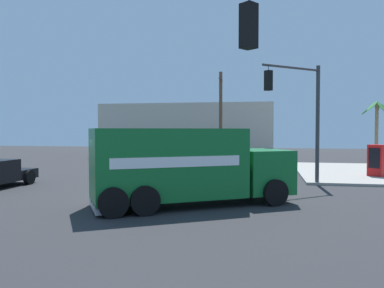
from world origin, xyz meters
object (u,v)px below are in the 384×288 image
palm_tree_far (377,123)px  vending_machine_red (377,160)px  traffic_light_primary (370,62)px  utility_pole (221,115)px  traffic_light_secondary (302,106)px  delivery_truck (186,166)px

palm_tree_far → vending_machine_red: bearing=-104.1°
traffic_light_primary → utility_pole: bearing=101.6°
palm_tree_far → utility_pole: 12.96m
traffic_light_secondary → utility_pole: (-5.87, 15.12, 0.15)m
traffic_light_secondary → utility_pole: bearing=111.2°
palm_tree_far → traffic_light_primary: bearing=-104.8°
traffic_light_primary → traffic_light_secondary: 13.39m
traffic_light_primary → traffic_light_secondary: size_ratio=1.00×
delivery_truck → vending_machine_red: bearing=47.3°
delivery_truck → palm_tree_far: palm_tree_far is taller
traffic_light_secondary → vending_machine_red: 6.98m
utility_pole → delivery_truck: bearing=-86.8°
traffic_light_secondary → traffic_light_primary: bearing=-90.2°
traffic_light_secondary → palm_tree_far: (6.81, 12.55, -0.65)m
traffic_light_primary → palm_tree_far: 26.83m
utility_pole → vending_machine_red: bearing=-46.0°
delivery_truck → palm_tree_far: bearing=58.2°
traffic_light_primary → palm_tree_far: (6.85, 25.94, -0.54)m
traffic_light_primary → vending_machine_red: bearing=74.9°
delivery_truck → utility_pole: bearing=93.2°
traffic_light_secondary → utility_pole: utility_pole is taller
traffic_light_primary → vending_machine_red: size_ratio=3.26×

